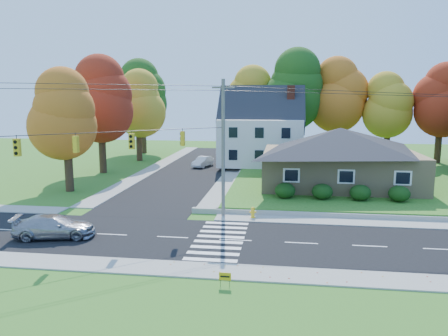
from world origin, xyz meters
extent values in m
plane|color=#3D7923|center=(0.00, 0.00, 0.00)|extent=(120.00, 120.00, 0.00)
cube|color=black|center=(0.00, 0.00, 0.01)|extent=(90.00, 8.00, 0.02)
cube|color=black|center=(-8.00, 26.00, 0.01)|extent=(8.00, 44.00, 0.02)
cube|color=#9C9A90|center=(0.00, 5.00, 0.04)|extent=(90.00, 2.00, 0.08)
cube|color=#9C9A90|center=(0.00, -5.00, 0.04)|extent=(90.00, 2.00, 0.08)
cube|color=#3D7923|center=(13.00, 21.00, 0.25)|extent=(30.00, 30.00, 0.50)
cube|color=tan|center=(8.00, 16.00, 2.10)|extent=(14.00, 10.00, 3.20)
pyramid|color=#26262B|center=(8.00, 16.00, 4.80)|extent=(14.60, 10.60, 2.20)
cube|color=silver|center=(0.00, 28.00, 3.30)|extent=(10.00, 8.00, 5.60)
pyramid|color=#26262B|center=(0.00, 28.00, 7.30)|extent=(10.40, 8.40, 2.40)
cube|color=brown|center=(3.50, 28.00, 5.30)|extent=(0.90, 0.90, 9.60)
ellipsoid|color=#163A10|center=(3.00, 9.80, 1.14)|extent=(1.70, 1.70, 1.27)
ellipsoid|color=#163A10|center=(6.00, 9.80, 1.14)|extent=(1.70, 1.70, 1.27)
ellipsoid|color=#163A10|center=(9.00, 9.80, 1.14)|extent=(1.70, 1.70, 1.27)
ellipsoid|color=#163A10|center=(12.00, 9.80, 1.14)|extent=(1.70, 1.70, 1.27)
cylinder|color=#666059|center=(-1.50, 5.20, 5.00)|extent=(0.26, 0.26, 10.00)
cube|color=#666059|center=(-1.50, 5.20, 9.40)|extent=(1.60, 0.12, 0.12)
cube|color=gold|center=(-12.00, -3.20, 5.95)|extent=(0.34, 0.26, 1.00)
cube|color=gold|center=(-9.50, -1.20, 5.95)|extent=(0.26, 0.34, 1.00)
cube|color=gold|center=(-6.80, 0.95, 5.95)|extent=(0.34, 0.26, 1.00)
cube|color=gold|center=(-4.00, 3.20, 5.95)|extent=(0.26, 0.34, 1.00)
cylinder|color=black|center=(-8.00, 0.00, 6.60)|extent=(13.02, 10.43, 0.04)
cylinder|color=#3F2A19|center=(-2.00, 34.00, 3.20)|extent=(0.80, 0.80, 5.40)
sphere|color=gold|center=(-2.00, 34.00, 7.10)|extent=(6.72, 6.72, 6.72)
sphere|color=gold|center=(-2.00, 34.00, 8.78)|extent=(5.91, 5.91, 5.91)
sphere|color=gold|center=(-2.00, 34.00, 10.46)|extent=(5.11, 5.11, 5.11)
cylinder|color=#3F2A19|center=(4.00, 33.00, 3.65)|extent=(0.86, 0.86, 6.30)
sphere|color=#235317|center=(4.00, 33.00, 8.20)|extent=(7.84, 7.84, 7.84)
sphere|color=#235317|center=(4.00, 33.00, 10.16)|extent=(6.90, 6.90, 6.90)
sphere|color=#235317|center=(4.00, 33.00, 12.12)|extent=(5.96, 5.96, 5.96)
cylinder|color=#3F2A19|center=(10.00, 34.00, 3.43)|extent=(0.83, 0.83, 5.85)
sphere|color=#C9641C|center=(10.00, 34.00, 7.65)|extent=(7.28, 7.28, 7.28)
sphere|color=#C9641C|center=(10.00, 34.00, 9.47)|extent=(6.41, 6.41, 6.41)
sphere|color=#C9641C|center=(10.00, 34.00, 11.29)|extent=(5.53, 5.53, 5.53)
cylinder|color=#3F2A19|center=(16.00, 33.00, 2.98)|extent=(0.77, 0.77, 4.95)
sphere|color=gold|center=(16.00, 33.00, 6.55)|extent=(6.16, 6.16, 6.16)
sphere|color=gold|center=(16.00, 33.00, 8.09)|extent=(5.42, 5.42, 5.42)
sphere|color=gold|center=(16.00, 33.00, 9.63)|extent=(4.68, 4.68, 4.68)
cylinder|color=#3F2A19|center=(22.00, 32.00, 3.20)|extent=(0.80, 0.80, 5.40)
sphere|color=maroon|center=(22.00, 32.00, 7.10)|extent=(6.72, 6.72, 6.72)
sphere|color=maroon|center=(22.00, 32.00, 8.78)|extent=(5.91, 5.91, 5.91)
sphere|color=maroon|center=(22.00, 32.00, 10.46)|extent=(5.11, 5.11, 5.11)
cylinder|color=#3F2A19|center=(-17.00, 12.00, 2.48)|extent=(0.77, 0.77, 4.95)
sphere|color=#C9641C|center=(-17.00, 12.00, 6.05)|extent=(6.16, 6.16, 6.16)
sphere|color=#C9641C|center=(-17.00, 12.00, 7.59)|extent=(5.42, 5.42, 5.42)
sphere|color=#C9641C|center=(-17.00, 12.00, 9.13)|extent=(4.68, 4.68, 4.68)
cylinder|color=#3F2A19|center=(-18.00, 22.00, 2.93)|extent=(0.83, 0.83, 5.85)
sphere|color=maroon|center=(-18.00, 22.00, 7.15)|extent=(7.28, 7.28, 7.28)
sphere|color=maroon|center=(-18.00, 22.00, 8.97)|extent=(6.41, 6.41, 6.41)
sphere|color=maroon|center=(-18.00, 22.00, 10.79)|extent=(5.53, 5.53, 5.53)
cylinder|color=#3F2A19|center=(-17.00, 32.00, 2.70)|extent=(0.80, 0.80, 5.40)
sphere|color=gold|center=(-17.00, 32.00, 6.60)|extent=(6.72, 6.72, 6.72)
sphere|color=gold|center=(-17.00, 32.00, 8.28)|extent=(5.91, 5.91, 5.91)
sphere|color=gold|center=(-17.00, 32.00, 9.96)|extent=(5.11, 5.11, 5.11)
cylinder|color=#3F2A19|center=(-19.00, 40.00, 3.15)|extent=(0.86, 0.86, 6.30)
sphere|color=#235317|center=(-19.00, 40.00, 7.70)|extent=(7.84, 7.84, 7.84)
sphere|color=#235317|center=(-19.00, 40.00, 9.66)|extent=(6.90, 6.90, 6.90)
sphere|color=#235317|center=(-19.00, 40.00, 11.62)|extent=(5.96, 5.96, 5.96)
imported|color=#9395A1|center=(-11.30, -1.06, 0.74)|extent=(5.27, 3.04, 1.44)
imported|color=silver|center=(-7.28, 27.79, 0.66)|extent=(2.36, 4.11, 1.28)
cylinder|color=yellow|center=(0.70, 5.01, 0.05)|extent=(0.39, 0.39, 0.11)
cylinder|color=yellow|center=(0.70, 5.01, 0.38)|extent=(0.26, 0.26, 0.59)
sphere|color=yellow|center=(0.70, 5.01, 0.73)|extent=(0.28, 0.28, 0.28)
cylinder|color=yellow|center=(0.70, 5.01, 0.49)|extent=(0.50, 0.23, 0.13)
cylinder|color=black|center=(0.05, -6.72, 0.24)|extent=(0.02, 0.02, 0.47)
cylinder|color=black|center=(0.47, -6.72, 0.24)|extent=(0.02, 0.02, 0.47)
cube|color=gold|center=(0.26, -6.72, 0.52)|extent=(0.57, 0.04, 0.38)
camera|label=1|loc=(2.86, -25.69, 8.76)|focal=35.00mm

